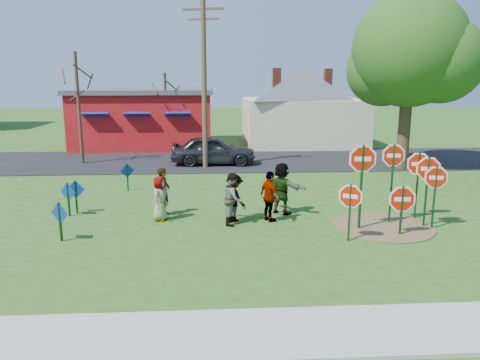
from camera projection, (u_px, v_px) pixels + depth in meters
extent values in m
plane|color=#2F5016|center=(241.00, 220.00, 15.68)|extent=(120.00, 120.00, 0.00)
cube|color=#9E9E99|center=(265.00, 334.00, 8.66)|extent=(22.00, 1.80, 0.08)
cube|color=black|center=(228.00, 160.00, 26.89)|extent=(120.00, 7.50, 0.04)
cylinder|color=brown|center=(383.00, 226.00, 14.98)|extent=(3.20, 3.20, 0.03)
cube|color=maroon|center=(146.00, 120.00, 32.51)|extent=(9.00, 7.00, 3.60)
cube|color=#4C4C51|center=(144.00, 91.00, 32.09)|extent=(9.40, 7.40, 0.30)
cube|color=navy|center=(96.00, 115.00, 28.72)|extent=(1.60, 0.78, 0.45)
cube|color=navy|center=(137.00, 115.00, 28.87)|extent=(1.60, 0.78, 0.45)
cube|color=navy|center=(178.00, 115.00, 29.02)|extent=(1.60, 0.78, 0.45)
cube|color=beige|center=(302.00, 122.00, 33.22)|extent=(8.00, 7.00, 3.20)
pyramid|color=#4C4C51|center=(303.00, 67.00, 32.40)|extent=(9.40, 9.40, 2.20)
cube|color=brown|center=(277.00, 79.00, 31.48)|extent=(0.55, 0.55, 1.40)
cube|color=brown|center=(328.00, 78.00, 33.67)|extent=(0.55, 0.55, 1.40)
cube|color=#103D18|center=(350.00, 213.00, 13.53)|extent=(0.08, 0.08, 1.69)
cylinder|color=white|center=(350.00, 196.00, 13.42)|extent=(0.83, 0.50, 0.95)
cylinder|color=red|center=(350.00, 196.00, 13.42)|extent=(0.71, 0.43, 0.82)
cube|color=white|center=(350.00, 196.00, 13.42)|extent=(0.36, 0.22, 0.12)
cube|color=#103D18|center=(392.00, 184.00, 15.09)|extent=(0.06, 0.07, 2.61)
cylinder|color=white|center=(394.00, 156.00, 14.88)|extent=(1.00, 0.09, 1.00)
cylinder|color=red|center=(394.00, 156.00, 14.88)|extent=(0.86, 0.08, 0.86)
cube|color=white|center=(394.00, 156.00, 14.88)|extent=(0.44, 0.04, 0.12)
cylinder|color=gold|center=(394.00, 156.00, 14.88)|extent=(1.00, 0.09, 1.00)
cube|color=#103D18|center=(426.00, 192.00, 14.78)|extent=(0.07, 0.08, 2.26)
cylinder|color=white|center=(428.00, 169.00, 14.61)|extent=(1.00, 0.22, 1.02)
cylinder|color=red|center=(428.00, 169.00, 14.61)|extent=(0.87, 0.19, 0.88)
cube|color=white|center=(428.00, 169.00, 14.61)|extent=(0.44, 0.09, 0.13)
cube|color=#103D18|center=(417.00, 186.00, 15.69)|extent=(0.07, 0.08, 2.25)
cylinder|color=white|center=(419.00, 164.00, 15.53)|extent=(1.02, 0.26, 1.04)
cylinder|color=red|center=(419.00, 164.00, 15.53)|extent=(0.88, 0.23, 0.90)
cube|color=white|center=(419.00, 164.00, 15.53)|extent=(0.45, 0.11, 0.13)
cylinder|color=gold|center=(419.00, 164.00, 15.53)|extent=(1.02, 0.25, 1.04)
cube|color=#103D18|center=(401.00, 211.00, 14.04)|extent=(0.06, 0.08, 1.52)
cylinder|color=white|center=(402.00, 199.00, 13.97)|extent=(1.09, 0.14, 1.09)
cylinder|color=red|center=(402.00, 199.00, 13.97)|extent=(0.94, 0.12, 0.94)
cube|color=white|center=(402.00, 199.00, 13.97)|extent=(0.48, 0.06, 0.14)
cube|color=#103D18|center=(434.00, 198.00, 14.61)|extent=(0.06, 0.07, 2.00)
cylinder|color=white|center=(436.00, 178.00, 14.47)|extent=(0.95, 0.19, 0.96)
cylinder|color=red|center=(436.00, 178.00, 14.47)|extent=(0.82, 0.17, 0.83)
cube|color=white|center=(436.00, 178.00, 14.47)|extent=(0.42, 0.08, 0.12)
cylinder|color=gold|center=(436.00, 178.00, 14.47)|extent=(0.95, 0.18, 0.96)
cube|color=#103D18|center=(361.00, 188.00, 14.50)|extent=(0.06, 0.08, 2.67)
cylinder|color=white|center=(363.00, 159.00, 14.30)|extent=(1.17, 0.04, 1.17)
cylinder|color=red|center=(363.00, 159.00, 14.30)|extent=(1.01, 0.04, 1.01)
cube|color=white|center=(363.00, 159.00, 14.30)|extent=(0.51, 0.02, 0.15)
cube|color=#103D18|center=(60.00, 222.00, 13.54)|extent=(0.08, 0.08, 1.16)
cube|color=navy|center=(59.00, 213.00, 13.48)|extent=(0.57, 0.36, 0.65)
cube|color=#103D18|center=(68.00, 200.00, 16.00)|extent=(0.07, 0.08, 1.17)
cube|color=navy|center=(68.00, 192.00, 15.94)|extent=(0.58, 0.32, 0.64)
cube|color=#103D18|center=(76.00, 197.00, 16.33)|extent=(0.06, 0.07, 1.17)
cube|color=navy|center=(76.00, 189.00, 16.27)|extent=(0.65, 0.09, 0.66)
cube|color=#103D18|center=(127.00, 177.00, 19.63)|extent=(0.07, 0.07, 1.15)
cube|color=navy|center=(127.00, 171.00, 19.57)|extent=(0.55, 0.31, 0.62)
imported|color=#47559A|center=(160.00, 198.00, 15.50)|extent=(0.67, 0.84, 1.51)
imported|color=#1F6D5C|center=(164.00, 192.00, 16.10)|extent=(0.50, 0.67, 1.66)
imported|color=brown|center=(234.00, 199.00, 15.11)|extent=(0.80, 0.94, 1.69)
imported|color=#37383E|center=(235.00, 198.00, 15.46)|extent=(1.05, 1.16, 1.56)
imported|color=#4C3560|center=(270.00, 197.00, 15.36)|extent=(0.82, 1.07, 1.69)
imported|color=#205437|center=(282.00, 188.00, 16.24)|extent=(1.65, 1.46, 1.81)
imported|color=#343338|center=(213.00, 150.00, 25.41)|extent=(4.59, 1.94, 1.55)
cylinder|color=#4C3823|center=(204.00, 86.00, 23.83)|extent=(0.27, 0.27, 8.54)
cube|color=#4C3823|center=(203.00, 9.00, 23.04)|extent=(2.05, 0.62, 0.11)
cube|color=#4C3823|center=(203.00, 19.00, 23.14)|extent=(1.50, 0.46, 0.09)
cylinder|color=#382819|center=(405.00, 122.00, 23.98)|extent=(0.61, 0.61, 4.83)
sphere|color=#214512|center=(410.00, 49.00, 23.20)|extent=(5.71, 5.71, 5.71)
sphere|color=#214512|center=(441.00, 60.00, 22.75)|extent=(4.17, 4.17, 4.17)
sphere|color=#214512|center=(383.00, 70.00, 24.21)|extent=(3.73, 3.73, 3.73)
cylinder|color=#382819|center=(79.00, 109.00, 25.25)|extent=(0.18, 0.18, 6.02)
cylinder|color=#382819|center=(166.00, 113.00, 29.17)|extent=(0.18, 0.18, 4.96)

